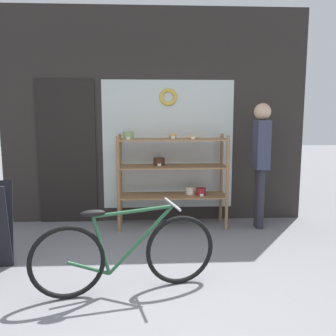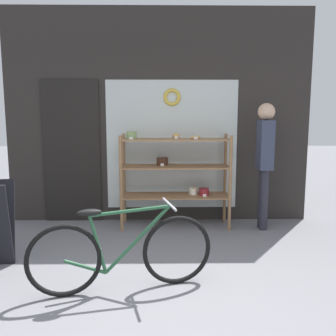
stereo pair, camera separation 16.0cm
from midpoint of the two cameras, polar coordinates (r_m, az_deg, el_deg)
name	(u,v)px [view 2 (the right image)]	position (r m, az deg, el deg)	size (l,w,h in m)	color
ground_plane	(156,316)	(3.27, -0.35, -21.64)	(30.00, 30.00, 0.00)	slate
storefront_facade	(155,120)	(5.59, -1.11, 7.38)	(4.49, 0.13, 3.13)	#2D2826
display_case	(175,169)	(5.30, 1.92, -0.17)	(1.54, 0.47, 1.37)	#8E6642
bicycle	(122,253)	(3.54, -5.74, -12.74)	(1.68, 0.55, 0.80)	black
pedestrian	(265,155)	(5.35, 15.36, 1.91)	(0.23, 0.32, 1.76)	#282833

